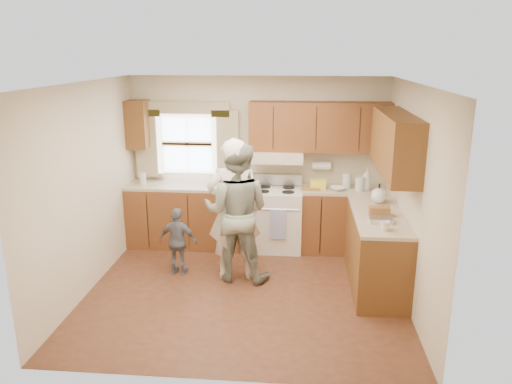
# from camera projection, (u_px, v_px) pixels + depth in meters

# --- Properties ---
(room) EXTENTS (3.80, 3.80, 3.80)m
(room) POSITION_uv_depth(u_px,v_px,m) (244.00, 193.00, 5.79)
(room) COLOR #4B2617
(room) RESTS_ON ground
(kitchen_fixtures) EXTENTS (3.80, 2.25, 2.15)m
(kitchen_fixtures) POSITION_uv_depth(u_px,v_px,m) (298.00, 201.00, 6.88)
(kitchen_fixtures) COLOR #4F2510
(kitchen_fixtures) RESTS_ON ground
(stove) EXTENTS (0.76, 0.67, 1.07)m
(stove) POSITION_uv_depth(u_px,v_px,m) (276.00, 218.00, 7.35)
(stove) COLOR silver
(stove) RESTS_ON ground
(woman_left) EXTENTS (0.72, 0.52, 1.83)m
(woman_left) POSITION_uv_depth(u_px,v_px,m) (234.00, 210.00, 6.25)
(woman_left) COLOR white
(woman_left) RESTS_ON ground
(woman_right) EXTENTS (0.94, 0.77, 1.78)m
(woman_right) POSITION_uv_depth(u_px,v_px,m) (237.00, 212.00, 6.26)
(woman_right) COLOR #2B4730
(woman_right) RESTS_ON ground
(child) EXTENTS (0.56, 0.30, 0.90)m
(child) POSITION_uv_depth(u_px,v_px,m) (178.00, 241.00, 6.48)
(child) COLOR slate
(child) RESTS_ON ground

